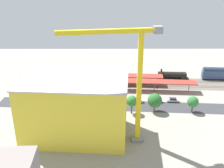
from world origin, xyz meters
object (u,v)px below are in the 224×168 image
platform_canopy_near (121,81)px  box_truck_1 (84,109)px  freight_coach_far (96,78)px  street_tree_3 (106,102)px  parked_car_2 (138,100)px  parked_car_6 (67,100)px  construction_building (75,109)px  tower_crane (131,77)px  traffic_light (157,91)px  parked_car_5 (87,100)px  parked_car_7 (50,101)px  parked_car_4 (104,100)px  street_tree_0 (91,102)px  platform_canopy_far (104,75)px  parked_car_3 (121,100)px  street_tree_1 (75,99)px  box_truck_2 (68,109)px  parked_car_1 (157,100)px  passenger_coach (223,73)px  street_tree_2 (132,101)px  street_tree_4 (155,101)px  parked_car_0 (173,100)px  locomotive (173,76)px  street_tree_5 (193,102)px  box_truck_0 (59,109)px

platform_canopy_near → box_truck_1: size_ratio=6.86×
freight_coach_far → street_tree_3: 27.48m
parked_car_2 → parked_car_6: (28.51, -0.24, -0.04)m
construction_building → tower_crane: size_ratio=0.89×
parked_car_6 → traffic_light: traffic_light is taller
parked_car_2 → parked_car_5: size_ratio=0.97×
parked_car_6 → parked_car_7: bearing=1.1°
parked_car_4 → street_tree_0: 10.64m
platform_canopy_far → parked_car_3: (-7.09, 19.05, -3.46)m
tower_crane → parked_car_3: bearing=-86.3°
street_tree_1 → traffic_light: street_tree_1 is taller
platform_canopy_near → box_truck_2: (20.18, 20.81, -2.69)m
parked_car_5 → traffic_light: size_ratio=0.72×
platform_canopy_far → parked_car_1: 29.41m
platform_canopy_near → passenger_coach: (-49.53, -11.78, -0.99)m
parked_car_5 → street_tree_2: street_tree_2 is taller
street_tree_4 → construction_building: bearing=29.5°
street_tree_1 → passenger_coach: bearing=-154.9°
parked_car_6 → street_tree_1: bearing=119.3°
passenger_coach → parked_car_0: bearing=39.7°
box_truck_2 → platform_canopy_near: bearing=-134.1°
locomotive → traffic_light: 25.39m
construction_building → box_truck_1: (-1.14, -14.66, -7.76)m
parked_car_5 → street_tree_5: 41.16m
street_tree_5 → parked_car_6: bearing=-10.0°
box_truck_0 → parked_car_6: bearing=-99.5°
street_tree_4 → traffic_light: size_ratio=1.18×
parked_car_2 → street_tree_2: bearing=70.6°
parked_car_2 → parked_car_6: bearing=-0.5°
passenger_coach → traffic_light: 41.84m
street_tree_1 → construction_building: bearing=98.0°
platform_canopy_near → box_truck_1: (14.29, 21.15, -2.50)m
parked_car_0 → box_truck_1: 36.14m
street_tree_5 → street_tree_4: bearing=-1.4°
parked_car_5 → parked_car_4: bearing=-177.7°
parked_car_4 → tower_crane: (-8.38, 27.26, 20.71)m
parked_car_7 → construction_building: bearing=119.9°
construction_building → street_tree_5: construction_building is taller
parked_car_2 → parked_car_6: size_ratio=0.98×
platform_canopy_near → parked_car_7: (28.95, 12.34, -3.54)m
locomotive → passenger_coach: size_ratio=0.75×
street_tree_5 → street_tree_3: bearing=0.9°
locomotive → parked_car_7: 59.82m
box_truck_2 → street_tree_0: bearing=-178.8°
platform_canopy_near → street_tree_1: size_ratio=8.35×
locomotive → traffic_light: (11.48, 22.54, 2.19)m
construction_building → traffic_light: size_ratio=5.14×
street_tree_3 → parked_car_3: bearing=-122.1°
freight_coach_far → parked_car_7: bearing=45.5°
box_truck_1 → street_tree_3: (-8.13, 0.02, 2.81)m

